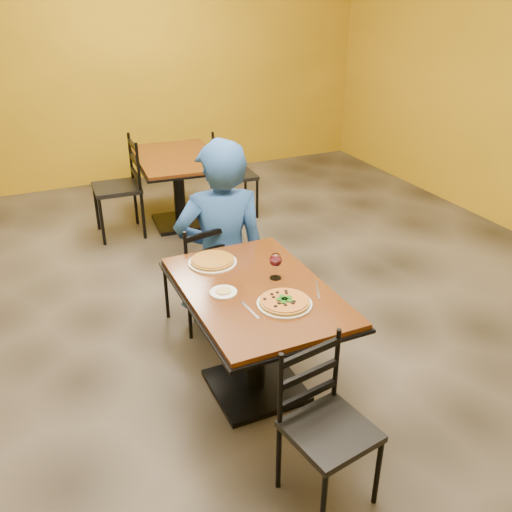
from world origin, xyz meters
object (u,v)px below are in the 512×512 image
chair_main_far (197,271)px  diner (221,234)px  table_main (256,316)px  table_second (178,174)px  chair_second_left (117,188)px  pizza_far (213,260)px  chair_second_right (235,176)px  plate_far (213,262)px  chair_main_near (330,432)px  plate_main (284,304)px  wine_glass (276,265)px  pizza_main (285,301)px  side_plate (223,292)px

chair_main_far → diner: bearing=152.5°
table_main → table_second: same height
chair_main_far → chair_second_left: (-0.20, 1.87, 0.07)m
pizza_far → chair_second_right: bearing=64.3°
diner → pizza_far: bearing=74.5°
plate_far → chair_main_near: bearing=-85.4°
plate_main → wine_glass: size_ratio=1.72×
chair_main_near → pizza_main: size_ratio=3.00×
chair_main_near → plate_far: (-0.10, 1.29, 0.33)m
table_main → table_second: 2.81m
pizza_far → diner: bearing=62.8°
chair_second_left → side_plate: 2.77m
chair_main_far → pizza_far: (-0.05, -0.51, 0.34)m
table_main → chair_main_near: 0.90m
chair_second_left → plate_far: size_ratio=3.20×
chair_main_far → pizza_main: 1.21m
side_plate → wine_glass: 0.36m
table_main → side_plate: side_plate is taller
table_main → chair_second_left: chair_second_left is taller
chair_second_left → chair_main_near: bearing=6.5°
chair_main_near → pizza_far: size_ratio=3.04×
table_second → chair_second_left: 0.65m
diner → plate_main: diner is taller
chair_main_near → plate_far: bearing=85.3°
chair_main_far → wine_glass: bearing=92.5°
chair_main_far → pizza_main: size_ratio=3.03×
table_main → plate_far: plate_far is taller
chair_main_near → chair_second_left: 3.69m
chair_main_far → plate_main: (0.14, -1.15, 0.33)m
chair_main_near → side_plate: chair_main_near is taller
table_main → chair_second_right: size_ratio=1.36×
table_second → chair_second_left: bearing=180.0°
plate_far → table_second: bearing=78.1°
chair_second_right → pizza_far: size_ratio=3.24×
table_main → diner: diner is taller
chair_main_far → chair_second_left: size_ratio=0.86×
table_second → plate_far: bearing=-101.9°
pizza_far → side_plate: 0.39m
chair_second_left → diner: diner is taller
plate_far → table_main: bearing=-73.7°
table_second → diner: bearing=-97.8°
table_main → pizza_main: bearing=-73.3°
chair_main_near → wine_glass: size_ratio=4.73×
side_plate → diner: bearing=69.6°
chair_second_left → pizza_far: bearing=6.1°
pizza_far → plate_main: bearing=-73.5°
diner → plate_main: bearing=99.1°
plate_main → wine_glass: bearing=73.2°
diner → plate_far: 0.52m
plate_main → side_plate: 0.37m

